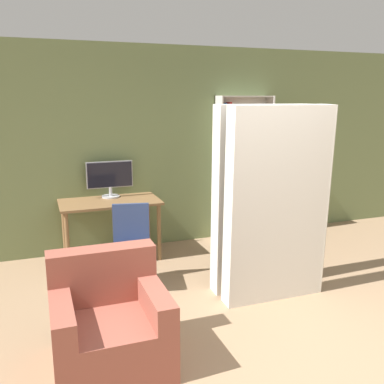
% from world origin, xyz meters
% --- Properties ---
extents(ground_plane, '(16.00, 16.00, 0.00)m').
position_xyz_m(ground_plane, '(0.00, 0.00, 0.00)').
color(ground_plane, '#937556').
extents(wall_back, '(8.00, 0.06, 2.70)m').
position_xyz_m(wall_back, '(0.00, 3.28, 1.35)').
color(wall_back, '#6B7A4C').
rests_on(wall_back, ground).
extents(desk, '(1.23, 0.67, 0.76)m').
position_xyz_m(desk, '(-0.96, 2.91, 0.66)').
color(desk, brown).
rests_on(desk, ground).
extents(monitor, '(0.59, 0.23, 0.47)m').
position_xyz_m(monitor, '(-0.91, 3.12, 1.02)').
color(monitor, '#B7B7BC').
rests_on(monitor, desk).
extents(office_chair, '(0.52, 0.52, 0.89)m').
position_xyz_m(office_chair, '(-0.89, 1.99, 0.35)').
color(office_chair, '#4C4C51').
rests_on(office_chair, ground).
extents(bookshelf, '(0.81, 0.26, 2.05)m').
position_xyz_m(bookshelf, '(0.91, 3.15, 1.00)').
color(bookshelf, beige).
rests_on(bookshelf, ground).
extents(mattress_near, '(1.08, 0.25, 1.96)m').
position_xyz_m(mattress_near, '(0.42, 1.21, 0.98)').
color(mattress_near, silver).
rests_on(mattress_near, ground).
extents(mattress_far, '(1.08, 0.23, 1.96)m').
position_xyz_m(mattress_far, '(0.42, 1.52, 0.98)').
color(mattress_far, silver).
rests_on(mattress_far, ground).
extents(armchair, '(0.85, 0.80, 0.85)m').
position_xyz_m(armchair, '(-1.35, 0.70, 0.32)').
color(armchair, '#934C3D').
rests_on(armchair, ground).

